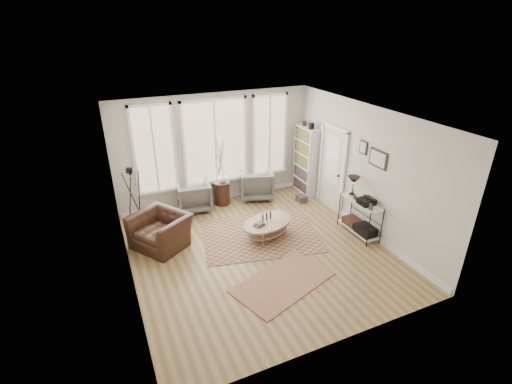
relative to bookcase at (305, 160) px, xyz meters
name	(u,v)px	position (x,y,z in m)	size (l,w,h in m)	color
room	(259,190)	(-2.42, -2.20, 0.47)	(5.50, 5.54, 2.90)	#A17F4D
bay_window	(215,144)	(-2.44, 0.49, 0.65)	(4.14, 0.12, 2.24)	#D3B182
door	(332,167)	(0.13, -1.08, 0.17)	(0.09, 1.06, 2.22)	silver
bookcase	(305,160)	(0.00, 0.00, 0.00)	(0.31, 0.85, 2.06)	white
low_shelf	(360,214)	(-0.06, -2.52, -0.44)	(0.38, 1.08, 1.30)	white
wall_art	(374,156)	(0.14, -2.49, 0.92)	(0.04, 0.88, 0.44)	black
rug_main	(261,235)	(-2.14, -1.67, -0.95)	(2.62, 1.96, 0.01)	brown
rug_runner	(283,282)	(-2.46, -3.38, -0.94)	(1.90, 1.06, 0.01)	brown
coffee_table	(267,225)	(-2.03, -1.80, -0.64)	(1.47, 1.18, 0.59)	tan
armchair_left	(194,196)	(-3.17, 0.22, -0.57)	(0.82, 0.84, 0.77)	slate
armchair_right	(256,183)	(-1.40, 0.22, -0.55)	(0.88, 0.90, 0.82)	slate
side_table	(221,175)	(-2.40, 0.22, -0.11)	(0.42, 0.42, 1.75)	#382016
vase	(223,178)	(-2.36, 0.22, -0.21)	(0.23, 0.23, 0.24)	silver
accent_chair	(160,231)	(-4.29, -1.15, -0.59)	(0.99, 1.13, 0.74)	#382016
tripod_camera	(134,202)	(-4.67, -0.18, -0.25)	(0.54, 0.54, 1.53)	black
book_stack_near	(302,198)	(-0.39, -0.54, -0.87)	(0.21, 0.27, 0.17)	maroon
book_stack_far	(302,199)	(-0.39, -0.55, -0.87)	(0.20, 0.26, 0.17)	maroon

